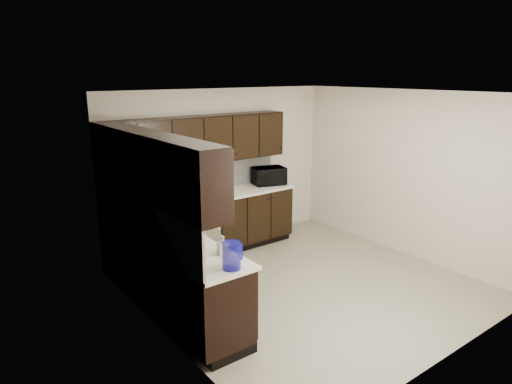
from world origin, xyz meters
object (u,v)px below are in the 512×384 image
microwave (269,176)px  blue_pitcher (231,256)px  toaster_oven (124,204)px  storage_bin (170,227)px  sink (191,253)px

microwave → blue_pitcher: size_ratio=1.95×
toaster_oven → blue_pitcher: (0.12, -2.37, 0.03)m
toaster_oven → blue_pitcher: blue_pitcher is taller
storage_bin → microwave: bearing=26.7°
sink → microwave: 2.96m
toaster_oven → blue_pitcher: bearing=-90.0°
sink → microwave: (2.41, 1.70, 0.20)m
storage_bin → blue_pitcher: size_ratio=1.81×
microwave → toaster_oven: 2.48m
microwave → blue_pitcher: bearing=-118.8°
sink → storage_bin: size_ratio=1.71×
toaster_oven → storage_bin: 1.19m
sink → storage_bin: bearing=88.6°
microwave → toaster_oven: bearing=-163.8°
microwave → blue_pitcher: (-2.36, -2.39, -0.01)m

